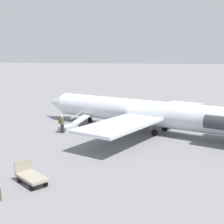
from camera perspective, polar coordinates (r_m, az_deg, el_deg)
ground_plane at (r=31.58m, az=5.39°, el=-3.40°), size 600.00×600.00×0.00m
airplane_main at (r=30.79m, az=6.84°, el=-0.11°), size 26.01×19.90×6.43m
boarding_stairs at (r=31.99m, az=-7.56°, el=-2.60°), size 1.96×4.14×1.63m
passenger at (r=30.63m, az=-9.15°, el=-1.98°), size 0.40×0.56×1.74m
luggage_cart at (r=19.18m, az=-14.63°, el=-11.27°), size 2.46×1.99×1.22m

